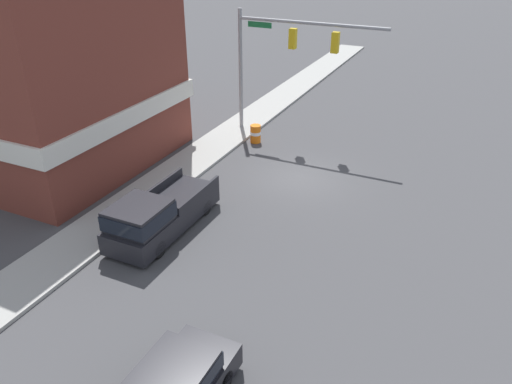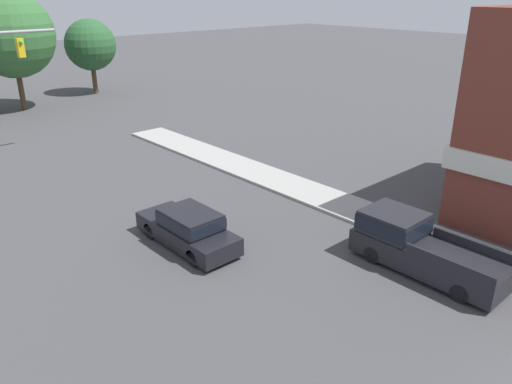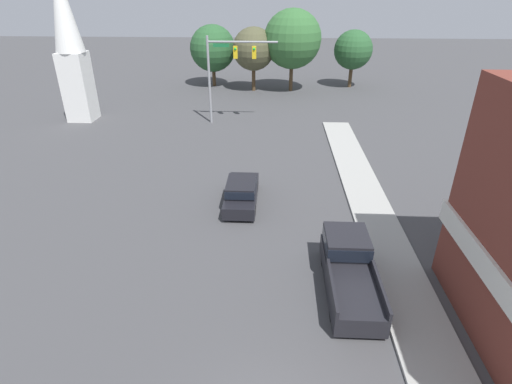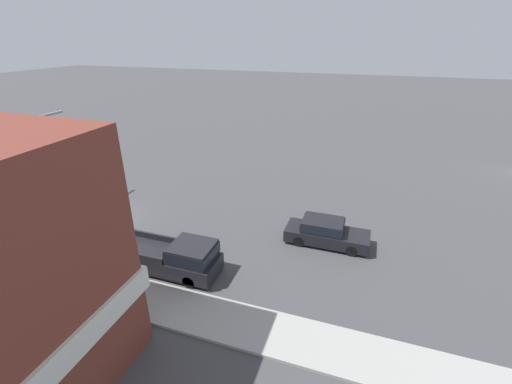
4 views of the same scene
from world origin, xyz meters
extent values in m
cube|color=gold|center=(-1.98, 29.83, 6.41)|extent=(0.36, 0.36, 1.05)
sphere|color=green|center=(-1.98, 29.63, 6.73)|extent=(0.22, 0.22, 0.22)
cylinder|color=black|center=(-2.68, 15.69, 0.33)|extent=(0.22, 0.66, 0.66)
cylinder|color=black|center=(-1.10, 15.69, 0.33)|extent=(0.22, 0.66, 0.66)
cylinder|color=black|center=(-2.68, 12.68, 0.33)|extent=(0.22, 0.66, 0.66)
cylinder|color=black|center=(-1.10, 12.68, 0.33)|extent=(0.22, 0.66, 0.66)
cube|color=black|center=(-1.89, 14.18, 0.54)|extent=(1.80, 4.85, 0.71)
cube|color=black|center=(-1.89, 13.89, 1.22)|extent=(1.66, 2.33, 0.65)
cube|color=black|center=(-1.89, 13.89, 1.22)|extent=(1.67, 2.42, 0.46)
cylinder|color=black|center=(2.42, 8.35, 0.33)|extent=(0.22, 0.66, 0.66)
cylinder|color=black|center=(4.19, 8.35, 0.33)|extent=(0.22, 0.66, 0.66)
cylinder|color=black|center=(2.42, 4.91, 0.33)|extent=(0.22, 0.66, 0.66)
cylinder|color=black|center=(4.19, 4.91, 0.33)|extent=(0.22, 0.66, 0.66)
cube|color=black|center=(3.31, 6.63, 0.61)|extent=(1.99, 5.55, 0.85)
cube|color=black|center=(3.31, 8.15, 1.45)|extent=(1.89, 2.11, 0.84)
cube|color=black|center=(3.31, 8.15, 1.45)|extent=(1.91, 2.19, 0.59)
cube|color=black|center=(2.37, 5.42, 1.21)|extent=(0.12, 3.14, 0.35)
cube|color=black|center=(4.24, 5.42, 1.21)|extent=(0.12, 3.14, 0.35)
cylinder|color=#4C3823|center=(1.80, 43.22, 1.50)|extent=(0.44, 0.44, 2.99)
sphere|color=#336633|center=(1.80, 43.22, 6.04)|extent=(6.78, 6.78, 6.78)
cylinder|color=#4C3823|center=(9.43, 45.64, 1.22)|extent=(0.44, 0.44, 2.45)
sphere|color=#28562D|center=(9.43, 45.64, 4.57)|extent=(4.72, 4.72, 4.72)
camera|label=1|loc=(-7.40, 20.64, 10.99)|focal=35.00mm
camera|label=2|loc=(-11.84, -0.78, 9.60)|focal=35.00mm
camera|label=3|loc=(0.01, -6.78, 11.61)|focal=28.00mm
camera|label=4|loc=(15.80, 15.78, 11.37)|focal=24.00mm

